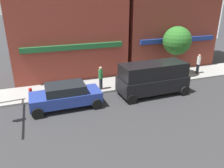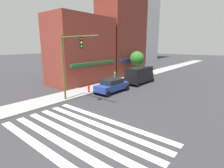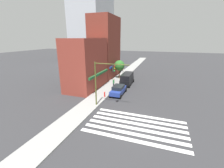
{
  "view_description": "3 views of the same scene",
  "coord_description": "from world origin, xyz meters",
  "px_view_note": "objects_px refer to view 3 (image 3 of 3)",
  "views": [
    {
      "loc": [
        7.23,
        -8.15,
        6.55
      ],
      "look_at": [
        11.85,
        4.7,
        1.2
      ],
      "focal_mm": 35.0,
      "sensor_mm": 36.0,
      "label": 1
    },
    {
      "loc": [
        -6.61,
        -7.86,
        5.46
      ],
      "look_at": [
        8.73,
        4.7,
        1.0
      ],
      "focal_mm": 28.0,
      "sensor_mm": 36.0,
      "label": 2
    },
    {
      "loc": [
        -14.55,
        -2.25,
        9.35
      ],
      "look_at": [
        3.41,
        4.0,
        3.5
      ],
      "focal_mm": 24.0,
      "sensor_mm": 36.0,
      "label": 3
    }
  ],
  "objects_px": {
    "pedestrian_white_shirt": "(123,73)",
    "van_black": "(127,78)",
    "street_tree": "(119,66)",
    "pedestrian_green_top": "(114,83)",
    "fire_hydrant": "(105,94)",
    "sedan_blue": "(118,90)",
    "traffic_signal": "(103,77)"
  },
  "relations": [
    {
      "from": "sedan_blue",
      "to": "street_tree",
      "type": "xyz_separation_m",
      "value": [
        10.01,
        2.8,
        2.36
      ]
    },
    {
      "from": "street_tree",
      "to": "traffic_signal",
      "type": "bearing_deg",
      "value": -171.86
    },
    {
      "from": "traffic_signal",
      "to": "street_tree",
      "type": "relative_size",
      "value": 1.49
    },
    {
      "from": "pedestrian_green_top",
      "to": "fire_hydrant",
      "type": "distance_m",
      "value": 5.02
    },
    {
      "from": "pedestrian_white_shirt",
      "to": "street_tree",
      "type": "distance_m",
      "value": 3.17
    },
    {
      "from": "traffic_signal",
      "to": "pedestrian_white_shirt",
      "type": "bearing_deg",
      "value": 5.99
    },
    {
      "from": "van_black",
      "to": "sedan_blue",
      "type": "bearing_deg",
      "value": 178.8
    },
    {
      "from": "pedestrian_green_top",
      "to": "pedestrian_white_shirt",
      "type": "relative_size",
      "value": 1.0
    },
    {
      "from": "pedestrian_green_top",
      "to": "pedestrian_white_shirt",
      "type": "height_order",
      "value": "same"
    },
    {
      "from": "sedan_blue",
      "to": "van_black",
      "type": "relative_size",
      "value": 0.87
    },
    {
      "from": "street_tree",
      "to": "pedestrian_green_top",
      "type": "bearing_deg",
      "value": -172.21
    },
    {
      "from": "pedestrian_white_shirt",
      "to": "street_tree",
      "type": "relative_size",
      "value": 0.41
    },
    {
      "from": "sedan_blue",
      "to": "pedestrian_green_top",
      "type": "height_order",
      "value": "pedestrian_green_top"
    },
    {
      "from": "sedan_blue",
      "to": "fire_hydrant",
      "type": "xyz_separation_m",
      "value": [
        -2.11,
        1.7,
        -0.23
      ]
    },
    {
      "from": "van_black",
      "to": "pedestrian_green_top",
      "type": "bearing_deg",
      "value": 150.24
    },
    {
      "from": "fire_hydrant",
      "to": "pedestrian_green_top",
      "type": "bearing_deg",
      "value": 1.43
    },
    {
      "from": "sedan_blue",
      "to": "pedestrian_green_top",
      "type": "bearing_deg",
      "value": 32.36
    },
    {
      "from": "van_black",
      "to": "pedestrian_white_shirt",
      "type": "bearing_deg",
      "value": 20.78
    },
    {
      "from": "fire_hydrant",
      "to": "van_black",
      "type": "bearing_deg",
      "value": -11.51
    },
    {
      "from": "traffic_signal",
      "to": "sedan_blue",
      "type": "xyz_separation_m",
      "value": [
        5.32,
        -0.61,
        -3.5
      ]
    },
    {
      "from": "van_black",
      "to": "street_tree",
      "type": "height_order",
      "value": "street_tree"
    },
    {
      "from": "sedan_blue",
      "to": "pedestrian_green_top",
      "type": "relative_size",
      "value": 2.49
    },
    {
      "from": "traffic_signal",
      "to": "fire_hydrant",
      "type": "bearing_deg",
      "value": 18.79
    },
    {
      "from": "sedan_blue",
      "to": "van_black",
      "type": "bearing_deg",
      "value": 0.02
    },
    {
      "from": "pedestrian_white_shirt",
      "to": "van_black",
      "type": "bearing_deg",
      "value": -45.21
    },
    {
      "from": "traffic_signal",
      "to": "sedan_blue",
      "type": "height_order",
      "value": "traffic_signal"
    },
    {
      "from": "sedan_blue",
      "to": "fire_hydrant",
      "type": "distance_m",
      "value": 2.72
    },
    {
      "from": "pedestrian_green_top",
      "to": "sedan_blue",
      "type": "bearing_deg",
      "value": -145.72
    },
    {
      "from": "sedan_blue",
      "to": "traffic_signal",
      "type": "bearing_deg",
      "value": 173.48
    },
    {
      "from": "traffic_signal",
      "to": "pedestrian_white_shirt",
      "type": "distance_m",
      "value": 18.04
    },
    {
      "from": "pedestrian_white_shirt",
      "to": "fire_hydrant",
      "type": "distance_m",
      "value": 14.47
    },
    {
      "from": "pedestrian_green_top",
      "to": "street_tree",
      "type": "bearing_deg",
      "value": 9.73
    }
  ]
}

